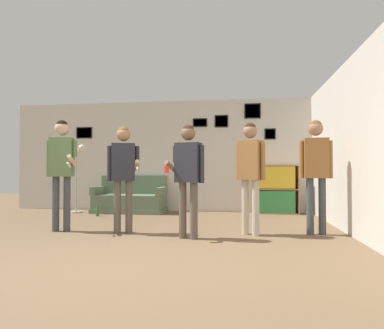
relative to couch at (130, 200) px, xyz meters
name	(u,v)px	position (x,y,z in m)	size (l,w,h in m)	color
ground_plane	(104,263)	(1.15, -4.35, -0.29)	(20.00, 20.00, 0.00)	brown
wall_back	(181,156)	(1.15, 0.42, 1.07)	(8.58, 0.08, 2.70)	beige
wall_right	(343,148)	(4.27, -1.98, 1.06)	(0.06, 7.14, 2.70)	beige
couch	(130,200)	(0.00, 0.00, 0.00)	(1.67, 0.80, 0.86)	#5B7056
bookshelf	(276,189)	(3.41, 0.20, 0.27)	(1.00, 0.30, 1.11)	#A87F51
floor_lamp	(76,161)	(-1.23, -0.27, 0.93)	(0.39, 0.42, 1.60)	#ADA89E
person_player_foreground_left	(62,162)	(-0.29, -2.64, 0.84)	(0.54, 0.46, 1.81)	#3D4247
person_player_foreground_center	(123,167)	(0.77, -2.68, 0.75)	(0.57, 0.42, 1.69)	brown
person_watcher_holding_cup	(188,169)	(1.85, -2.94, 0.73)	(0.56, 0.38, 1.66)	brown
person_spectator_near_bookshelf	(250,166)	(2.75, -2.54, 0.78)	(0.44, 0.36, 1.72)	#B7AD99
person_spectator_far_right	(316,163)	(3.75, -2.37, 0.81)	(0.50, 0.22, 1.77)	#3D4247
bottle_on_floor	(97,211)	(-0.48, -0.77, -0.19)	(0.07, 0.07, 0.26)	#3D6638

